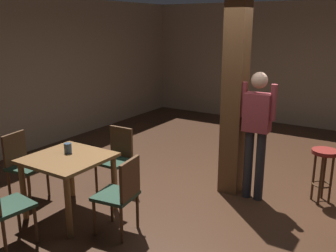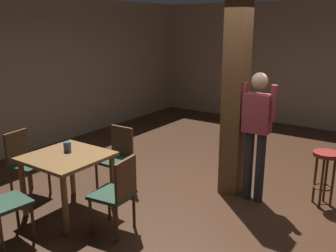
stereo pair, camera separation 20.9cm
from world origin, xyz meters
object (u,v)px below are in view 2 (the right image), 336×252
Objects in this scene: dining_table at (67,165)px; chair_north at (117,155)px; napkin_cup at (67,147)px; chair_west at (24,160)px; bar_stool_near at (325,166)px; standing_person at (257,128)px; chair_east at (117,191)px.

chair_north is at bearing 88.78° from dining_table.
chair_north is at bearing 81.69° from napkin_cup.
napkin_cup is (0.79, 0.10, 0.32)m from chair_west.
chair_west reaches higher than bar_stool_near.
bar_stool_near is at bearing 25.52° from standing_person.
chair_west is (-1.71, 0.01, 0.00)m from chair_east.
standing_person is 1.00m from bar_stool_near.
bar_stool_near is at bearing 24.49° from chair_north.
chair_west reaches higher than dining_table.
standing_person is (2.64, 1.65, 0.50)m from chair_west.
chair_west is 7.25× the size of napkin_cup.
chair_east reaches higher than dining_table.
chair_east is 7.25× the size of napkin_cup.
standing_person reaches higher than chair_north.
chair_west is 1.26m from chair_north.
dining_table is 1.25× the size of bar_stool_near.
chair_north is 2.79m from bar_stool_near.
bar_stool_near is (0.81, 0.38, -0.46)m from standing_person.
chair_east is at bearing -0.17° from chair_west.
chair_east and chair_west have the same top height.
chair_east is at bearing -130.40° from bar_stool_near.
napkin_cup is (-0.92, 0.10, 0.32)m from chair_east.
napkin_cup is 0.17× the size of bar_stool_near.
napkin_cup is at bearing -140.02° from standing_person.
bar_stool_near is at bearing 38.46° from dining_table.
napkin_cup is 3.29m from bar_stool_near.
chair_east is 1.00× the size of chair_west.
chair_east is at bearing -47.57° from chair_north.
chair_west is at bearing -179.96° from dining_table.
standing_person reaches higher than dining_table.
standing_person reaches higher than chair_east.
chair_east and chair_north have the same top height.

